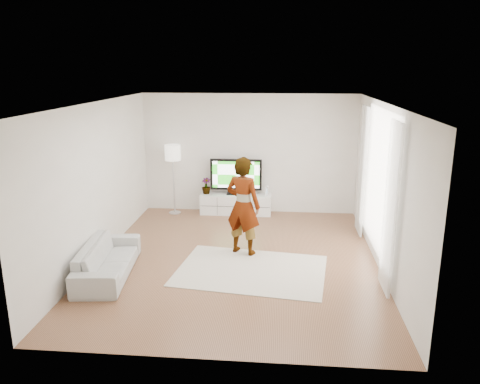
# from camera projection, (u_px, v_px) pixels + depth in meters

# --- Properties ---
(floor) EXTENTS (6.00, 6.00, 0.00)m
(floor) POSITION_uv_depth(u_px,v_px,m) (237.00, 260.00, 8.48)
(floor) COLOR #926142
(floor) RESTS_ON ground
(ceiling) EXTENTS (6.00, 6.00, 0.00)m
(ceiling) POSITION_uv_depth(u_px,v_px,m) (236.00, 103.00, 7.75)
(ceiling) COLOR white
(ceiling) RESTS_ON wall_back
(wall_left) EXTENTS (0.02, 6.00, 2.80)m
(wall_left) POSITION_uv_depth(u_px,v_px,m) (97.00, 182.00, 8.33)
(wall_left) COLOR white
(wall_left) RESTS_ON floor
(wall_right) EXTENTS (0.02, 6.00, 2.80)m
(wall_right) POSITION_uv_depth(u_px,v_px,m) (384.00, 188.00, 7.89)
(wall_right) COLOR white
(wall_right) RESTS_ON floor
(wall_back) EXTENTS (5.00, 0.02, 2.80)m
(wall_back) POSITION_uv_depth(u_px,v_px,m) (249.00, 154.00, 11.00)
(wall_back) COLOR white
(wall_back) RESTS_ON floor
(wall_front) EXTENTS (5.00, 0.02, 2.80)m
(wall_front) POSITION_uv_depth(u_px,v_px,m) (210.00, 251.00, 5.23)
(wall_front) COLOR white
(wall_front) RESTS_ON floor
(window) EXTENTS (0.01, 2.60, 2.50)m
(window) POSITION_uv_depth(u_px,v_px,m) (379.00, 181.00, 8.17)
(window) COLOR white
(window) RESTS_ON wall_right
(curtain_near) EXTENTS (0.04, 0.70, 2.60)m
(curtain_near) POSITION_uv_depth(u_px,v_px,m) (390.00, 208.00, 6.95)
(curtain_near) COLOR white
(curtain_near) RESTS_ON floor
(curtain_far) EXTENTS (0.04, 0.70, 2.60)m
(curtain_far) POSITION_uv_depth(u_px,v_px,m) (362.00, 171.00, 9.45)
(curtain_far) COLOR white
(curtain_far) RESTS_ON floor
(media_console) EXTENTS (1.67, 0.47, 0.47)m
(media_console) POSITION_uv_depth(u_px,v_px,m) (236.00, 204.00, 11.10)
(media_console) COLOR white
(media_console) RESTS_ON floor
(television) EXTENTS (1.21, 0.24, 0.84)m
(television) POSITION_uv_depth(u_px,v_px,m) (236.00, 175.00, 10.95)
(television) COLOR black
(television) RESTS_ON media_console
(game_console) EXTENTS (0.07, 0.16, 0.21)m
(game_console) POSITION_uv_depth(u_px,v_px,m) (267.00, 191.00, 10.95)
(game_console) COLOR white
(game_console) RESTS_ON media_console
(potted_plant) EXTENTS (0.21, 0.21, 0.38)m
(potted_plant) POSITION_uv_depth(u_px,v_px,m) (206.00, 186.00, 11.05)
(potted_plant) COLOR #3F7238
(potted_plant) RESTS_ON media_console
(rug) EXTENTS (2.70, 2.10, 0.01)m
(rug) POSITION_uv_depth(u_px,v_px,m) (251.00, 270.00, 8.03)
(rug) COLOR beige
(rug) RESTS_ON floor
(player) EXTENTS (0.78, 0.66, 1.83)m
(player) POSITION_uv_depth(u_px,v_px,m) (243.00, 206.00, 8.55)
(player) COLOR #334772
(player) RESTS_ON rug
(sofa) EXTENTS (0.94, 1.96, 0.55)m
(sofa) POSITION_uv_depth(u_px,v_px,m) (108.00, 259.00, 7.81)
(sofa) COLOR #B8B8B3
(sofa) RESTS_ON floor
(floor_lamp) EXTENTS (0.37, 0.37, 1.64)m
(floor_lamp) POSITION_uv_depth(u_px,v_px,m) (173.00, 156.00, 10.83)
(floor_lamp) COLOR silver
(floor_lamp) RESTS_ON floor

